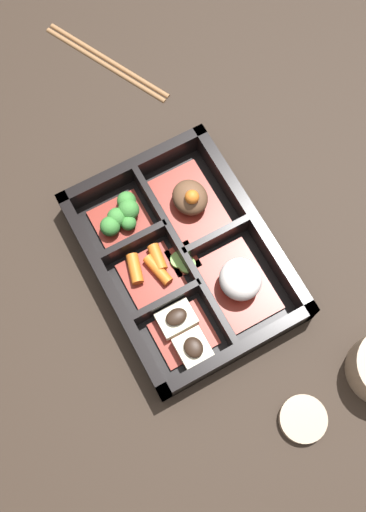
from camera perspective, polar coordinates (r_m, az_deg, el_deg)
The scene contains 11 objects.
ground_plane at distance 0.76m, azimuth 0.00°, elevation -0.59°, with size 3.00×3.00×0.00m, color black.
bento_base at distance 0.76m, azimuth 0.00°, elevation -0.48°, with size 0.28×0.21×0.01m.
bento_rim at distance 0.74m, azimuth -0.13°, elevation -0.12°, with size 0.28×0.21×0.05m.
bowl_stew at distance 0.77m, azimuth 0.68°, elevation 5.41°, with size 0.10×0.07×0.05m.
bowl_rice at distance 0.73m, azimuth 5.45°, elevation -2.35°, with size 0.10×0.07×0.05m.
bowl_greens at distance 0.76m, azimuth -5.85°, elevation 3.83°, with size 0.06×0.07×0.03m.
bowl_carrots at distance 0.74m, azimuth -3.12°, elevation -1.39°, with size 0.07×0.07×0.02m.
bowl_tofu at distance 0.72m, azimuth 0.20°, elevation -7.52°, with size 0.08×0.07×0.03m.
bowl_pickles at distance 0.75m, azimuth 0.11°, elevation -0.54°, with size 0.04×0.03×0.01m.
chopsticks at distance 0.90m, azimuth -7.27°, elevation 17.92°, with size 0.20×0.11×0.01m.
sauce_dish at distance 0.73m, azimuth 11.36°, elevation -14.98°, with size 0.06×0.06×0.01m.
Camera 1 is at (0.20, -0.11, 0.73)m, focal length 42.00 mm.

